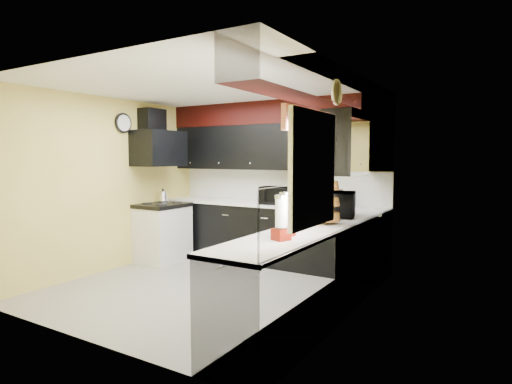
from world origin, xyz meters
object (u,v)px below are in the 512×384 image
utensil_crock (308,201)px  kettle (163,196)px  toaster_oven (276,195)px  microwave (340,204)px  knife_block (338,199)px

utensil_crock → kettle: bearing=-168.0°
toaster_oven → utensil_crock: toaster_oven is taller
toaster_oven → microwave: (1.29, -0.78, 0.01)m
toaster_oven → microwave: 1.51m
kettle → toaster_oven: bearing=14.3°
utensil_crock → toaster_oven: bearing=-176.7°
microwave → utensil_crock: (-0.78, 0.81, -0.07)m
toaster_oven → utensil_crock: 0.51m
knife_block → kettle: 2.84m
knife_block → kettle: size_ratio=1.25×
utensil_crock → kettle: size_ratio=0.76×
microwave → utensil_crock: microwave is taller
microwave → knife_block: size_ratio=2.24×
knife_block → utensil_crock: bearing=-171.2°
utensil_crock → kettle: (-2.35, -0.50, -0.01)m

